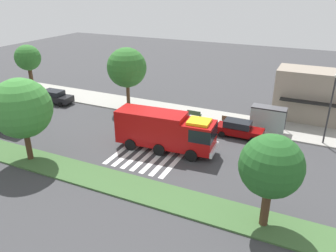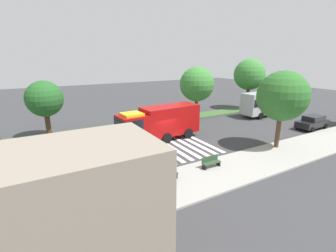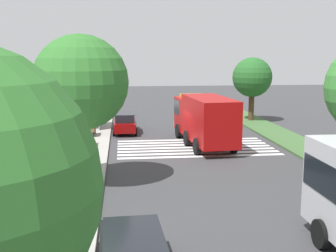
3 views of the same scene
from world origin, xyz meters
name	(u,v)px [view 2 (image 2 of 3)]	position (x,y,z in m)	size (l,w,h in m)	color
ground_plane	(165,142)	(0.00, 0.00, 0.00)	(120.00, 120.00, 0.00)	#38383A
sidewalk	(219,173)	(0.00, 8.46, 0.07)	(60.00, 4.73, 0.14)	#9E9B93
median_strip	(137,124)	(0.00, -7.60, 0.07)	(60.00, 3.00, 0.14)	#3D6033
crosswalk	(170,141)	(-0.63, 0.00, 0.01)	(5.85, 10.97, 0.01)	silver
fire_truck	(158,122)	(0.44, -0.76, 2.01)	(9.44, 3.35, 3.60)	#A50C0C
parked_car_west	(312,122)	(-18.29, 4.89, 0.87)	(4.69, 2.23, 1.67)	black
parked_car_mid	(131,162)	(5.72, 4.90, 0.87)	(4.70, 2.02, 1.70)	#720505
transit_bus	(273,101)	(-20.55, -2.74, 2.12)	(11.34, 2.93, 3.58)	#B2B2B7
bus_stop_shelter	(111,169)	(8.04, 7.42, 1.89)	(3.50, 1.40, 2.46)	#4C4C51
bench_near_shelter	(167,174)	(4.04, 7.44, 0.59)	(1.60, 0.50, 0.90)	#4C3823
bench_west_of_shelter	(211,162)	(-0.04, 7.44, 0.59)	(1.60, 0.50, 0.90)	#2D472D
street_lamp	(0,148)	(13.51, 6.70, 4.10)	(0.36, 0.36, 6.78)	#2D2D30
storefront_building	(48,228)	(11.92, 12.85, 2.86)	(8.13, 4.86, 5.72)	gray
sidewalk_tree_west	(283,96)	(-8.55, 7.10, 5.15)	(4.67, 4.67, 7.37)	#513823
median_tree_far_west	(249,75)	(-20.29, -7.60, 5.81)	(5.09, 5.09, 8.25)	#47301E
median_tree_west	(197,84)	(-9.58, -7.60, 4.81)	(5.01, 5.01, 7.19)	#47301E
median_tree_center	(44,99)	(10.48, -7.60, 4.33)	(3.86, 3.86, 6.16)	#47301E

